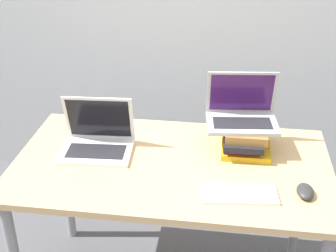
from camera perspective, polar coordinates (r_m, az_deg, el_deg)
The scene contains 6 objects.
desk at distance 2.11m, azimuth 0.44°, elevation -6.42°, with size 1.39×0.78×0.77m.
laptop_left at distance 2.16m, azimuth -8.59°, elevation -1.71°, with size 0.33×0.26×0.25m.
book_stack at distance 2.16m, azimuth 9.31°, elevation -1.51°, with size 0.22×0.26×0.12m.
laptop_on_books at distance 2.14m, azimuth 8.98°, elevation 1.58°, with size 0.34×0.25×0.23m.
wireless_keyboard at distance 1.88m, azimuth 8.70°, elevation -8.18°, with size 0.31×0.16×0.01m.
mouse at distance 1.93m, azimuth 16.38°, elevation -7.63°, with size 0.07×0.11×0.03m.
Camera 1 is at (0.22, -1.34, 1.88)m, focal length 50.00 mm.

